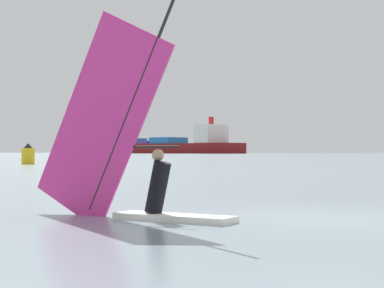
{
  "coord_description": "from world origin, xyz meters",
  "views": [
    {
      "loc": [
        -6.24,
        -10.5,
        1.24
      ],
      "look_at": [
        0.95,
        10.84,
        1.52
      ],
      "focal_mm": 60.18,
      "sensor_mm": 36.0,
      "label": 1
    }
  ],
  "objects": [
    {
      "name": "channel_buoy",
      "position": [
        -1.18,
        56.56,
        0.95
      ],
      "size": [
        1.32,
        1.32,
        2.13
      ],
      "color": "yellow",
      "rests_on": "ground_plane"
    },
    {
      "name": "distant_headland",
      "position": [
        623.88,
        1368.85,
        17.78
      ],
      "size": [
        678.18,
        521.26,
        35.55
      ],
      "primitive_type": "cube",
      "rotation": [
        0.0,
        0.0,
        0.22
      ],
      "color": "#60665B",
      "rests_on": "ground_plane"
    },
    {
      "name": "cargo_ship",
      "position": [
        134.8,
        530.03,
        6.27
      ],
      "size": [
        115.8,
        199.7,
        28.68
      ],
      "rotation": [
        0.0,
        0.0,
        2.03
      ],
      "color": "maroon",
      "rests_on": "ground_plane"
    },
    {
      "name": "windsurfer",
      "position": [
        -3.49,
        1.26,
        1.17
      ],
      "size": [
        3.17,
        3.57,
        4.51
      ],
      "rotation": [
        0.0,
        0.0,
        5.43
      ],
      "color": "white",
      "rests_on": "ground_plane"
    },
    {
      "name": "ground_plane",
      "position": [
        0.0,
        0.0,
        0.0
      ],
      "size": [
        4000.0,
        4000.0,
        0.0
      ],
      "primitive_type": "plane",
      "color": "gray"
    }
  ]
}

